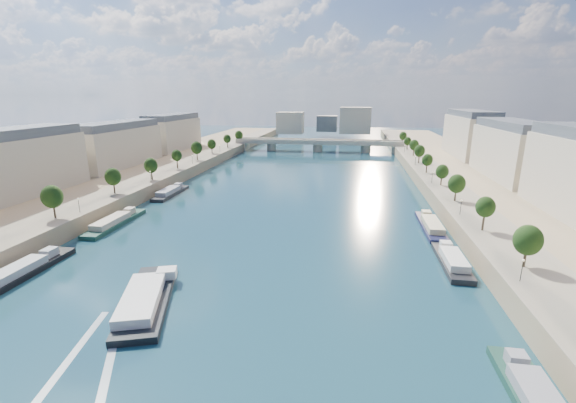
% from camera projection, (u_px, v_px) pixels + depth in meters
% --- Properties ---
extents(ground, '(700.00, 700.00, 0.00)m').
position_uv_depth(ground, '(282.00, 208.00, 129.90)').
color(ground, '#0E2C3E').
rests_on(ground, ground).
extents(quay_left, '(44.00, 520.00, 5.00)m').
position_uv_depth(quay_left, '(88.00, 193.00, 140.32)').
color(quay_left, '#9E8460').
rests_on(quay_left, ground).
extents(quay_right, '(44.00, 520.00, 5.00)m').
position_uv_depth(quay_right, '(513.00, 211.00, 118.15)').
color(quay_right, '#9E8460').
rests_on(quay_right, ground).
extents(pave_left, '(14.00, 520.00, 0.10)m').
position_uv_depth(pave_left, '(125.00, 188.00, 137.33)').
color(pave_left, gray).
rests_on(pave_left, quay_left).
extents(pave_right, '(14.00, 520.00, 0.10)m').
position_uv_depth(pave_right, '(462.00, 201.00, 119.77)').
color(pave_right, gray).
rests_on(pave_right, quay_right).
extents(trees_left, '(4.80, 268.80, 8.26)m').
position_uv_depth(trees_left, '(132.00, 172.00, 137.47)').
color(trees_left, '#382B1E').
rests_on(trees_left, ground).
extents(trees_right, '(4.80, 268.80, 8.26)m').
position_uv_depth(trees_right, '(450.00, 177.00, 128.15)').
color(trees_right, '#382B1E').
rests_on(trees_right, ground).
extents(lamps_left, '(0.36, 200.36, 4.28)m').
position_uv_depth(lamps_left, '(120.00, 187.00, 126.39)').
color(lamps_left, black).
rests_on(lamps_left, ground).
extents(lamps_right, '(0.36, 200.36, 4.28)m').
position_uv_depth(lamps_right, '(444.00, 188.00, 124.49)').
color(lamps_right, black).
rests_on(lamps_right, ground).
extents(buildings_left, '(16.00, 226.00, 23.20)m').
position_uv_depth(buildings_left, '(73.00, 149.00, 150.01)').
color(buildings_left, beige).
rests_on(buildings_left, ground).
extents(buildings_right, '(16.00, 226.00, 23.20)m').
position_uv_depth(buildings_right, '(548.00, 161.00, 123.84)').
color(buildings_right, beige).
rests_on(buildings_right, ground).
extents(skyline, '(79.00, 42.00, 22.00)m').
position_uv_depth(skyline, '(330.00, 122.00, 334.33)').
color(skyline, beige).
rests_on(skyline, ground).
extents(bridge, '(112.00, 12.00, 8.15)m').
position_uv_depth(bridge, '(318.00, 144.00, 260.08)').
color(bridge, '#C1B79E').
rests_on(bridge, ground).
extents(tour_barge, '(15.39, 27.18, 3.67)m').
position_uv_depth(tour_barge, '(147.00, 299.00, 70.33)').
color(tour_barge, black).
rests_on(tour_barge, ground).
extents(wake, '(15.72, 25.72, 0.04)m').
position_uv_depth(wake, '(88.00, 364.00, 54.75)').
color(wake, silver).
rests_on(wake, ground).
extents(moored_barges_left, '(5.00, 125.76, 3.60)m').
position_uv_depth(moored_barges_left, '(76.00, 243.00, 96.97)').
color(moored_barges_left, maroon).
rests_on(moored_barges_left, ground).
extents(moored_barges_right, '(5.00, 125.29, 3.60)m').
position_uv_depth(moored_barges_right, '(486.00, 318.00, 64.58)').
color(moored_barges_right, black).
rests_on(moored_barges_right, ground).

